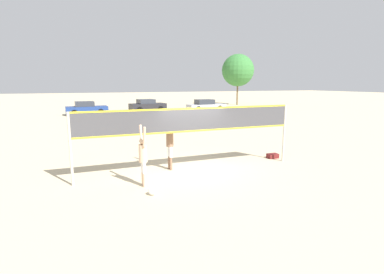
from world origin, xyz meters
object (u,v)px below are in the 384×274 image
volleyball_net (192,124)px  gear_bag (273,156)px  volleyball (152,191)px  parked_car_far (147,106)px  player_spiker (143,155)px  player_blocker (170,139)px  parked_car_near (86,109)px  tree_left_cluster (238,70)px  parked_car_mid (206,106)px

volleyball_net → gear_bag: size_ratio=17.87×
volleyball → parked_car_far: 27.84m
player_spiker → player_blocker: player_blocker is taller
parked_car_near → tree_left_cluster: 23.97m
player_blocker → tree_left_cluster: size_ratio=0.29×
volleyball → player_spiker: bearing=93.4°
volleyball_net → player_blocker: volleyball_net is taller
player_blocker → tree_left_cluster: 36.52m
parked_car_mid → tree_left_cluster: 12.10m
player_blocker → parked_car_mid: player_blocker is taller
tree_left_cluster → gear_bag: bearing=-117.6°
parked_car_mid → volleyball: bearing=-119.3°
parked_car_mid → tree_left_cluster: bearing=38.1°
parked_car_far → volleyball_net: bearing=-105.9°
gear_bag → volleyball: bearing=-158.8°
parked_car_far → parked_car_near: bearing=-174.2°
player_blocker → parked_car_near: (-2.00, 23.17, -0.56)m
player_blocker → gear_bag: player_blocker is taller
volleyball → parked_car_near: bearing=91.5°
volleyball_net → parked_car_near: (-2.68, 23.77, -1.22)m
parked_car_far → volleyball: bearing=-109.4°
gear_bag → tree_left_cluster: bearing=62.4°
parked_car_near → tree_left_cluster: bearing=14.5°
volleyball_net → parked_car_near: bearing=96.4°
player_blocker → parked_car_near: bearing=-175.1°
parked_car_far → player_spiker: bearing=-110.0°
gear_bag → parked_car_mid: bearing=72.8°
parked_car_near → parked_car_mid: (13.93, -0.37, -0.03)m
player_blocker → parked_car_far: bearing=168.5°
volleyball_net → tree_left_cluster: tree_left_cluster is taller
volleyball → parked_car_near: 25.61m
volleyball → gear_bag: 6.67m
parked_car_far → gear_bag: bearing=-96.6°
player_blocker → parked_car_mid: (11.93, 22.80, -0.59)m
gear_bag → parked_car_near: size_ratio=0.11×
volleyball → parked_car_mid: (13.28, 25.23, 0.49)m
player_spiker → parked_car_far: player_spiker is taller
volleyball → gear_bag: bearing=21.2°
player_blocker → parked_car_near: 23.26m
gear_bag → parked_car_far: bearing=89.6°
player_spiker → volleyball: (0.05, -0.88, -0.94)m
player_spiker → player_blocker: 2.09m
volleyball_net → player_spiker: volleyball_net is taller
parked_car_near → tree_left_cluster: tree_left_cluster is taller
player_spiker → parked_car_mid: (13.33, 24.35, -0.44)m
volleyball_net → player_spiker: size_ratio=4.27×
volleyball_net → volleyball: (-2.04, -1.83, -1.75)m
player_spiker → tree_left_cluster: tree_left_cluster is taller
player_blocker → gear_bag: (4.87, -0.02, -1.10)m
player_spiker → tree_left_cluster: 38.59m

